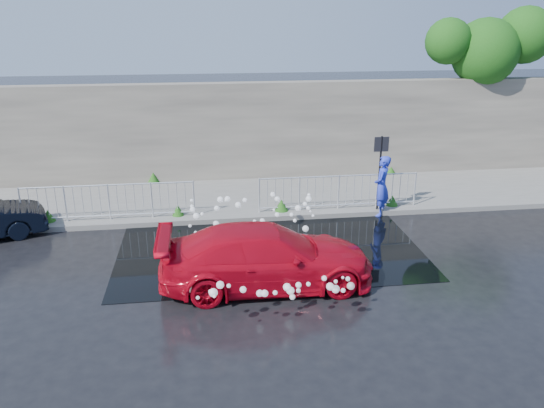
# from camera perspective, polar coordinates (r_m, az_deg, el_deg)

# --- Properties ---
(ground) EXTENTS (90.00, 90.00, 0.00)m
(ground) POSITION_cam_1_polar(r_m,az_deg,el_deg) (13.45, -1.91, -6.59)
(ground) COLOR black
(ground) RESTS_ON ground
(pavement) EXTENTS (30.00, 4.00, 0.15)m
(pavement) POSITION_cam_1_polar(r_m,az_deg,el_deg) (18.02, -3.51, 0.68)
(pavement) COLOR #605F5B
(pavement) RESTS_ON ground
(curb) EXTENTS (30.00, 0.25, 0.16)m
(curb) POSITION_cam_1_polar(r_m,az_deg,el_deg) (16.15, -2.98, -1.61)
(curb) COLOR #605F5B
(curb) RESTS_ON ground
(retaining_wall) EXTENTS (30.00, 0.60, 3.50)m
(retaining_wall) POSITION_cam_1_polar(r_m,az_deg,el_deg) (19.65, -4.10, 7.82)
(retaining_wall) COLOR #544E47
(retaining_wall) RESTS_ON pavement
(puddle) EXTENTS (8.00, 5.00, 0.01)m
(puddle) POSITION_cam_1_polar(r_m,az_deg,el_deg) (14.39, -0.33, -4.69)
(puddle) COLOR black
(puddle) RESTS_ON ground
(sign_post) EXTENTS (0.45, 0.06, 2.50)m
(sign_post) POSITION_cam_1_polar(r_m,az_deg,el_deg) (16.56, 11.57, 4.54)
(sign_post) COLOR black
(sign_post) RESTS_ON ground
(tree) EXTENTS (4.91, 2.51, 6.26)m
(tree) POSITION_cam_1_polar(r_m,az_deg,el_deg) (22.27, 22.55, 15.39)
(tree) COLOR #332114
(tree) RESTS_ON ground
(railing_left) EXTENTS (5.05, 0.05, 1.10)m
(railing_left) POSITION_cam_1_polar(r_m,az_deg,el_deg) (16.46, -17.14, 0.35)
(railing_left) COLOR silver
(railing_left) RESTS_ON pavement
(railing_right) EXTENTS (5.05, 0.05, 1.10)m
(railing_right) POSITION_cam_1_polar(r_m,az_deg,el_deg) (16.73, 7.17, 1.41)
(railing_right) COLOR silver
(railing_right) RESTS_ON pavement
(weeds) EXTENTS (12.17, 3.93, 0.38)m
(weeds) POSITION_cam_1_polar(r_m,az_deg,el_deg) (17.42, -4.70, 0.83)
(weeds) COLOR #1F4E14
(weeds) RESTS_ON pavement
(water_spray) EXTENTS (3.64, 5.54, 0.98)m
(water_spray) POSITION_cam_1_polar(r_m,az_deg,el_deg) (13.04, -1.28, -3.91)
(water_spray) COLOR white
(water_spray) RESTS_ON ground
(red_car) EXTENTS (4.92, 2.01, 1.43)m
(red_car) POSITION_cam_1_polar(r_m,az_deg,el_deg) (12.22, -0.58, -5.70)
(red_car) COLOR #B90719
(red_car) RESTS_ON ground
(person) EXTENTS (0.72, 0.83, 1.90)m
(person) POSITION_cam_1_polar(r_m,az_deg,el_deg) (16.71, 11.72, 1.91)
(person) COLOR blue
(person) RESTS_ON ground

